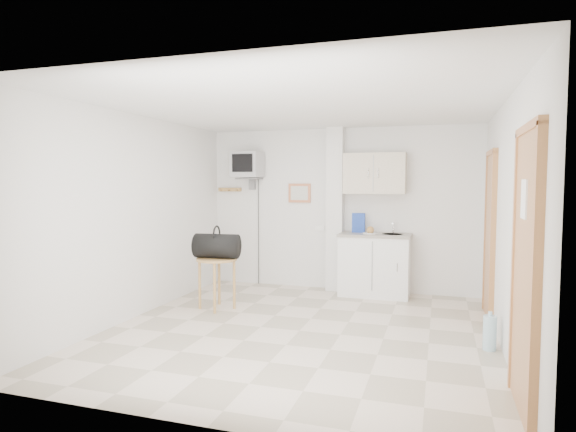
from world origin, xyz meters
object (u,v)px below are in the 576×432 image
(crt_television, at_px, (248,166))
(water_bottle, at_px, (490,333))
(round_table, at_px, (217,266))
(duffel_bag, at_px, (217,246))

(crt_television, bearing_deg, water_bottle, -30.82)
(crt_television, xyz_separation_m, water_bottle, (3.43, -2.05, -1.76))
(crt_television, relative_size, water_bottle, 5.54)
(round_table, distance_m, water_bottle, 3.36)
(duffel_bag, relative_size, water_bottle, 1.56)
(crt_television, distance_m, round_table, 1.99)
(crt_television, distance_m, duffel_bag, 1.81)
(round_table, bearing_deg, water_bottle, -10.42)
(crt_television, bearing_deg, duffel_bag, -84.13)
(duffel_bag, distance_m, water_bottle, 3.40)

